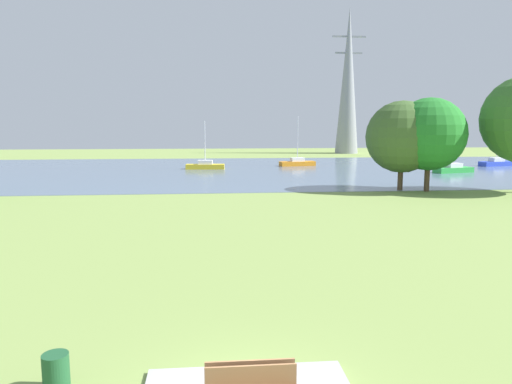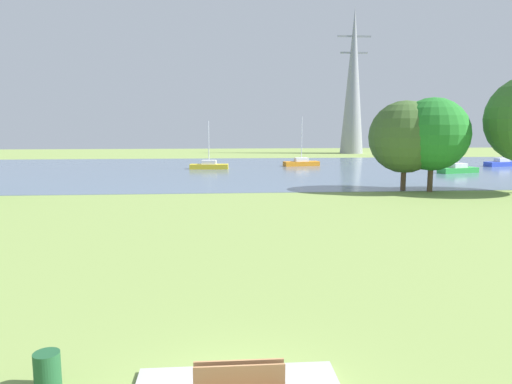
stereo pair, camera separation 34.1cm
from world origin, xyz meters
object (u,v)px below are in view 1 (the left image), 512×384
(sailboat_green, at_px, (453,169))
(tree_east_near, at_px, (429,134))
(tree_east_far, at_px, (402,137))
(electricity_pylon, at_px, (348,81))
(bench_facing_water, at_px, (249,380))
(sailboat_orange, at_px, (297,163))
(sailboat_blue, at_px, (496,162))
(sailboat_yellow, at_px, (205,166))
(litter_bin, at_px, (56,372))

(sailboat_green, relative_size, tree_east_near, 0.89)
(sailboat_green, bearing_deg, tree_east_far, -130.85)
(sailboat_green, height_order, electricity_pylon, electricity_pylon)
(bench_facing_water, bearing_deg, sailboat_orange, 78.89)
(tree_east_near, bearing_deg, bench_facing_water, -120.42)
(sailboat_blue, height_order, tree_east_far, sailboat_blue)
(sailboat_green, bearing_deg, sailboat_yellow, 166.30)
(tree_east_far, xyz_separation_m, electricity_pylon, (9.94, 51.74, 9.17))
(litter_bin, bearing_deg, sailboat_blue, 50.99)
(electricity_pylon, bearing_deg, sailboat_green, -86.87)
(sailboat_green, bearing_deg, electricity_pylon, 93.13)
(sailboat_blue, relative_size, electricity_pylon, 0.29)
(sailboat_blue, bearing_deg, sailboat_green, -141.74)
(tree_east_near, height_order, electricity_pylon, electricity_pylon)
(bench_facing_water, xyz_separation_m, electricity_pylon, (25.24, 82.00, 13.25))
(sailboat_yellow, bearing_deg, sailboat_blue, 1.54)
(sailboat_yellow, xyz_separation_m, electricity_pylon, (26.86, 30.80, 13.27))
(tree_east_far, distance_m, electricity_pylon, 53.48)
(litter_bin, bearing_deg, sailboat_yellow, 87.20)
(sailboat_blue, height_order, electricity_pylon, electricity_pylon)
(sailboat_orange, bearing_deg, litter_bin, -105.38)
(bench_facing_water, height_order, sailboat_blue, sailboat_blue)
(bench_facing_water, height_order, electricity_pylon, electricity_pylon)
(litter_bin, height_order, electricity_pylon, electricity_pylon)
(bench_facing_water, distance_m, sailboat_orange, 55.76)
(sailboat_yellow, distance_m, electricity_pylon, 42.97)
(bench_facing_water, relative_size, sailboat_orange, 0.27)
(sailboat_blue, relative_size, tree_east_near, 1.01)
(sailboat_blue, relative_size, sailboat_yellow, 1.32)
(sailboat_blue, distance_m, sailboat_green, 13.09)
(bench_facing_water, bearing_deg, tree_east_near, 59.58)
(sailboat_yellow, xyz_separation_m, tree_east_far, (16.91, -20.94, 4.10))
(litter_bin, xyz_separation_m, tree_east_far, (19.38, 29.43, 4.15))
(sailboat_orange, xyz_separation_m, tree_east_far, (4.55, -24.46, 4.09))
(sailboat_yellow, height_order, tree_east_near, tree_east_near)
(sailboat_green, xyz_separation_m, tree_east_far, (-12.01, -13.89, 4.09))
(litter_bin, distance_m, sailboat_yellow, 50.43)
(bench_facing_water, xyz_separation_m, tree_east_far, (15.30, 30.26, 4.08))
(sailboat_orange, relative_size, sailboat_yellow, 1.10)
(tree_east_near, distance_m, electricity_pylon, 53.88)
(sailboat_blue, distance_m, sailboat_yellow, 39.21)
(litter_bin, relative_size, electricity_pylon, 0.03)
(sailboat_blue, xyz_separation_m, electricity_pylon, (-12.34, 29.75, 13.25))
(sailboat_orange, relative_size, tree_east_near, 0.85)
(tree_east_far, bearing_deg, sailboat_blue, 44.62)
(sailboat_green, relative_size, sailboat_orange, 1.05)
(sailboat_yellow, distance_m, tree_east_far, 27.23)
(litter_bin, height_order, sailboat_yellow, sailboat_yellow)
(tree_east_near, bearing_deg, electricity_pylon, 81.40)
(litter_bin, distance_m, tree_east_far, 35.48)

